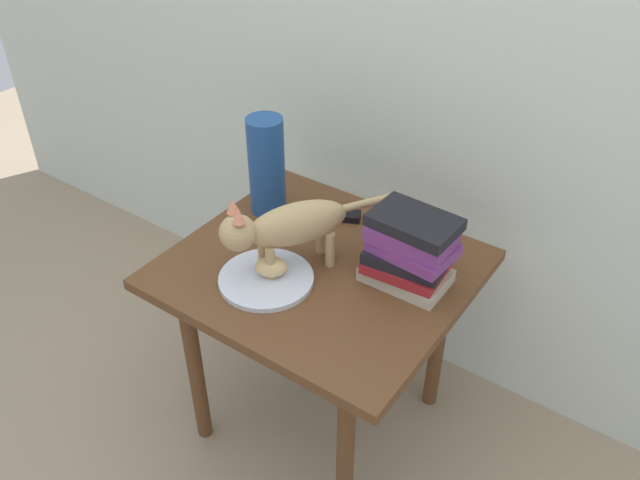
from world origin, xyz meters
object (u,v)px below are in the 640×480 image
object	(u,v)px
cat	(286,226)
book_stack	(410,251)
tv_remote	(334,215)
plate	(266,279)
side_table	(320,290)
bread_roll	(271,267)
green_vase	(267,166)

from	to	relation	value
cat	book_stack	world-z (taller)	cat
tv_remote	book_stack	bearing A→B (deg)	-48.25
cat	plate	bearing A→B (deg)	-100.89
plate	book_stack	distance (m)	0.36
side_table	cat	distance (m)	0.23
bread_roll	cat	distance (m)	0.11
side_table	plate	bearing A→B (deg)	-119.28
cat	side_table	bearing A→B (deg)	45.03
plate	green_vase	bearing A→B (deg)	127.35
book_stack	tv_remote	xyz separation A→B (m)	(-0.31, 0.13, -0.09)
book_stack	plate	bearing A→B (deg)	-145.38
cat	book_stack	bearing A→B (deg)	25.06
side_table	bread_roll	distance (m)	0.18
cat	book_stack	distance (m)	0.31
bread_roll	book_stack	world-z (taller)	book_stack
plate	book_stack	size ratio (longest dim) A/B	1.09
bread_roll	book_stack	xyz separation A→B (m)	(0.28, 0.18, 0.06)
side_table	plate	size ratio (longest dim) A/B	3.11
bread_roll	book_stack	size ratio (longest dim) A/B	0.37
bread_roll	plate	bearing A→B (deg)	-112.57
side_table	cat	xyz separation A→B (m)	(-0.06, -0.06, 0.22)
bread_roll	book_stack	bearing A→B (deg)	33.19
side_table	cat	bearing A→B (deg)	-134.97
side_table	plate	world-z (taller)	plate
side_table	bread_roll	size ratio (longest dim) A/B	9.25
bread_roll	green_vase	bearing A→B (deg)	129.80
cat	green_vase	xyz separation A→B (m)	(-0.21, 0.19, 0.01)
side_table	plate	distance (m)	0.17
bread_roll	tv_remote	bearing A→B (deg)	94.41
side_table	green_vase	world-z (taller)	green_vase
plate	book_stack	xyz separation A→B (m)	(0.29, 0.20, 0.09)
green_vase	tv_remote	world-z (taller)	green_vase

